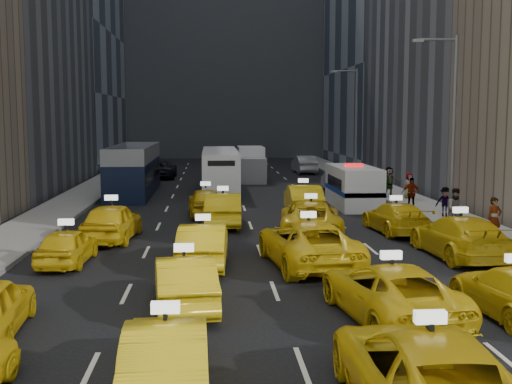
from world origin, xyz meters
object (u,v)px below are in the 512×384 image
(city_bus, at_px, (220,171))
(taxi_2, at_px, (428,374))
(taxi_1, at_px, (166,355))
(box_truck, at_px, (251,164))
(double_decker, at_px, (134,171))
(nypd_van, at_px, (353,187))
(pedestrian_0, at_px, (494,219))

(city_bus, bearing_deg, taxi_2, -87.67)
(taxi_1, xyz_separation_m, city_bus, (1.53, 33.28, 0.75))
(taxi_1, height_order, box_truck, box_truck)
(double_decker, relative_size, city_bus, 1.00)
(city_bus, bearing_deg, nypd_van, -48.96)
(nypd_van, distance_m, box_truck, 16.81)
(city_bus, xyz_separation_m, pedestrian_0, (11.22, -19.45, -0.42))
(taxi_2, bearing_deg, nypd_van, -97.99)
(box_truck, distance_m, pedestrian_0, 28.70)
(taxi_2, distance_m, double_decker, 34.91)
(nypd_van, bearing_deg, taxi_2, -97.55)
(taxi_1, xyz_separation_m, double_decker, (-4.38, 32.27, 0.92))
(taxi_1, xyz_separation_m, pedestrian_0, (12.75, 13.83, 0.32))
(double_decker, relative_size, pedestrian_0, 6.44)
(city_bus, height_order, box_truck, city_bus)
(taxi_1, distance_m, nypd_van, 26.87)
(nypd_van, height_order, city_bus, city_bus)
(city_bus, relative_size, box_truck, 1.85)
(box_truck, bearing_deg, taxi_1, -91.89)
(pedestrian_0, bearing_deg, double_decker, 122.61)
(taxi_1, distance_m, city_bus, 33.32)
(taxi_1, relative_size, pedestrian_0, 2.45)
(taxi_2, relative_size, nypd_van, 0.96)
(pedestrian_0, bearing_deg, city_bus, 109.69)
(taxi_1, bearing_deg, city_bus, -94.51)
(double_decker, height_order, city_bus, double_decker)
(nypd_van, distance_m, double_decker, 15.40)
(taxi_2, bearing_deg, double_decker, -73.11)
(nypd_van, xyz_separation_m, pedestrian_0, (3.45, -11.37, -0.11))
(city_bus, xyz_separation_m, box_truck, (2.71, 7.95, -0.10))
(nypd_van, relative_size, city_bus, 0.52)
(city_bus, bearing_deg, pedestrian_0, -62.86)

